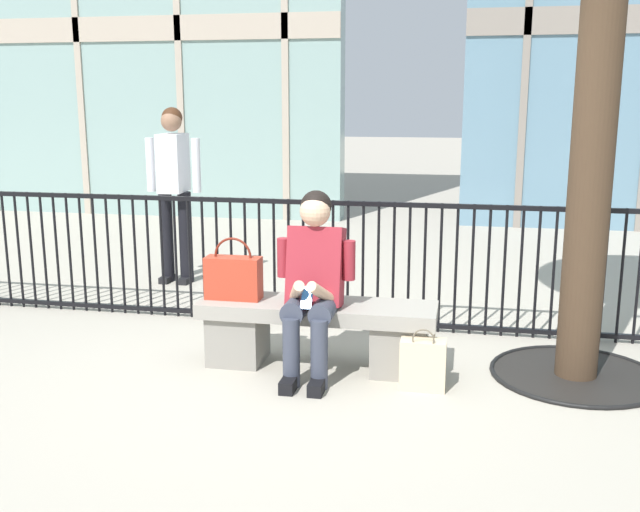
{
  "coord_description": "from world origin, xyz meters",
  "views": [
    {
      "loc": [
        0.95,
        -4.66,
        1.8
      ],
      "look_at": [
        0.0,
        0.1,
        0.75
      ],
      "focal_mm": 41.23,
      "sensor_mm": 36.0,
      "label": 1
    }
  ],
  "objects_px": {
    "handbag_on_bench": "(233,277)",
    "shopping_bag": "(423,364)",
    "seated_person_with_phone": "(313,278)",
    "bystander_at_railing": "(174,181)",
    "stone_bench": "(317,328)"
  },
  "relations": [
    {
      "from": "handbag_on_bench",
      "to": "bystander_at_railing",
      "type": "distance_m",
      "value": 2.45
    },
    {
      "from": "stone_bench",
      "to": "seated_person_with_phone",
      "type": "bearing_deg",
      "value": -89.74
    },
    {
      "from": "handbag_on_bench",
      "to": "bystander_at_railing",
      "type": "bearing_deg",
      "value": 121.39
    },
    {
      "from": "seated_person_with_phone",
      "to": "handbag_on_bench",
      "type": "height_order",
      "value": "seated_person_with_phone"
    },
    {
      "from": "seated_person_with_phone",
      "to": "shopping_bag",
      "type": "height_order",
      "value": "seated_person_with_phone"
    },
    {
      "from": "seated_person_with_phone",
      "to": "stone_bench",
      "type": "bearing_deg",
      "value": 90.26
    },
    {
      "from": "bystander_at_railing",
      "to": "seated_person_with_phone",
      "type": "bearing_deg",
      "value": -49.87
    },
    {
      "from": "seated_person_with_phone",
      "to": "bystander_at_railing",
      "type": "xyz_separation_m",
      "value": [
        -1.84,
        2.18,
        0.35
      ]
    },
    {
      "from": "seated_person_with_phone",
      "to": "shopping_bag",
      "type": "distance_m",
      "value": 0.89
    },
    {
      "from": "handbag_on_bench",
      "to": "bystander_at_railing",
      "type": "xyz_separation_m",
      "value": [
        -1.26,
        2.06,
        0.4
      ]
    },
    {
      "from": "handbag_on_bench",
      "to": "shopping_bag",
      "type": "distance_m",
      "value": 1.4
    },
    {
      "from": "stone_bench",
      "to": "handbag_on_bench",
      "type": "distance_m",
      "value": 0.67
    },
    {
      "from": "bystander_at_railing",
      "to": "stone_bench",
      "type": "bearing_deg",
      "value": -48.15
    },
    {
      "from": "handbag_on_bench",
      "to": "stone_bench",
      "type": "bearing_deg",
      "value": 0.99
    },
    {
      "from": "shopping_bag",
      "to": "bystander_at_railing",
      "type": "bearing_deg",
      "value": 138.04
    }
  ]
}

